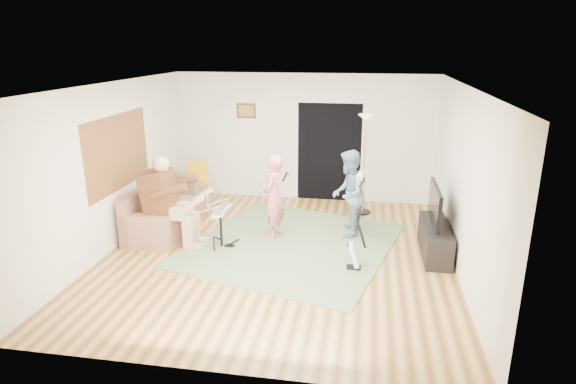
% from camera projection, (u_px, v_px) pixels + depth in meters
% --- Properties ---
extents(floor, '(6.00, 6.00, 0.00)m').
position_uv_depth(floor, '(278.00, 254.00, 7.84)').
color(floor, brown).
rests_on(floor, ground).
extents(walls, '(5.50, 6.00, 2.70)m').
position_uv_depth(walls, '(278.00, 174.00, 7.44)').
color(walls, beige).
rests_on(walls, floor).
extents(ceiling, '(6.00, 6.00, 0.00)m').
position_uv_depth(ceiling, '(277.00, 85.00, 7.03)').
color(ceiling, white).
rests_on(ceiling, walls).
extents(window_blinds, '(0.00, 2.05, 2.05)m').
position_uv_depth(window_blinds, '(118.00, 152.00, 8.00)').
color(window_blinds, brown).
rests_on(window_blinds, walls).
extents(doorway, '(2.10, 0.00, 2.10)m').
position_uv_depth(doorway, '(329.00, 153.00, 10.25)').
color(doorway, black).
rests_on(doorway, walls).
extents(picture_frame, '(0.42, 0.03, 0.32)m').
position_uv_depth(picture_frame, '(246.00, 111.00, 10.29)').
color(picture_frame, '#3F2314').
rests_on(picture_frame, walls).
extents(area_rug, '(3.94, 4.11, 0.02)m').
position_uv_depth(area_rug, '(292.00, 244.00, 8.21)').
color(area_rug, '#566E43').
rests_on(area_rug, floor).
extents(sofa, '(0.86, 2.09, 0.85)m').
position_uv_depth(sofa, '(164.00, 214.00, 8.86)').
color(sofa, '#916148').
rests_on(sofa, floor).
extents(drummer, '(0.99, 0.56, 1.53)m').
position_uv_depth(drummer, '(172.00, 211.00, 8.08)').
color(drummer, '#5A3319').
rests_on(drummer, sofa).
extents(drum_kit, '(0.38, 0.68, 0.70)m').
position_uv_depth(drum_kit, '(221.00, 230.00, 8.04)').
color(drum_kit, black).
rests_on(drum_kit, floor).
extents(singer, '(0.42, 0.58, 1.48)m').
position_uv_depth(singer, '(274.00, 197.00, 8.34)').
color(singer, '#D25B6C').
rests_on(singer, floor).
extents(microphone, '(0.06, 0.06, 0.24)m').
position_uv_depth(microphone, '(285.00, 177.00, 8.20)').
color(microphone, black).
rests_on(microphone, singer).
extents(guitarist, '(0.64, 0.79, 1.54)m').
position_uv_depth(guitarist, '(348.00, 194.00, 8.38)').
color(guitarist, slate).
rests_on(guitarist, floor).
extents(guitar_held, '(0.20, 0.61, 0.26)m').
position_uv_depth(guitar_held, '(361.00, 179.00, 8.27)').
color(guitar_held, silver).
rests_on(guitar_held, guitarist).
extents(guitar_spare, '(0.29, 0.26, 0.79)m').
position_uv_depth(guitar_spare, '(355.00, 255.00, 7.27)').
color(guitar_spare, black).
rests_on(guitar_spare, floor).
extents(torchiere_lamp, '(0.36, 0.36, 1.99)m').
position_uv_depth(torchiere_lamp, '(365.00, 147.00, 9.34)').
color(torchiere_lamp, black).
rests_on(torchiere_lamp, floor).
extents(dining_chair, '(0.52, 0.55, 1.00)m').
position_uv_depth(dining_chair, '(199.00, 193.00, 9.83)').
color(dining_chair, beige).
rests_on(dining_chair, floor).
extents(tv_cabinet, '(0.40, 1.40, 0.50)m').
position_uv_depth(tv_cabinet, '(435.00, 239.00, 7.78)').
color(tv_cabinet, black).
rests_on(tv_cabinet, floor).
extents(television, '(0.06, 1.16, 0.59)m').
position_uv_depth(television, '(435.00, 204.00, 7.61)').
color(television, black).
rests_on(television, tv_cabinet).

